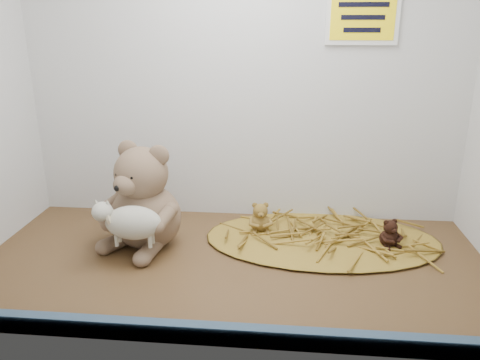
# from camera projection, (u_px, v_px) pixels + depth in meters

# --- Properties ---
(alcove_shell) EXTENTS (1.20, 0.60, 0.90)m
(alcove_shell) POSITION_uv_depth(u_px,v_px,m) (236.00, 64.00, 1.04)
(alcove_shell) COLOR #3C2714
(alcove_shell) RESTS_ON ground
(front_rail) EXTENTS (1.19, 0.02, 0.04)m
(front_rail) POSITION_uv_depth(u_px,v_px,m) (215.00, 334.00, 0.83)
(front_rail) COLOR #38546C
(front_rail) RESTS_ON shelf_floor
(straw_bed) EXTENTS (0.60, 0.35, 0.01)m
(straw_bed) POSITION_uv_depth(u_px,v_px,m) (322.00, 239.00, 1.21)
(straw_bed) COLOR olive
(straw_bed) RESTS_ON shelf_floor
(main_teddy) EXTENTS (0.29, 0.29, 0.27)m
(main_teddy) POSITION_uv_depth(u_px,v_px,m) (144.00, 195.00, 1.15)
(main_teddy) COLOR #886D53
(main_teddy) RESTS_ON shelf_floor
(toy_lamb) EXTENTS (0.17, 0.10, 0.11)m
(toy_lamb) POSITION_uv_depth(u_px,v_px,m) (133.00, 223.00, 1.07)
(toy_lamb) COLOR beige
(toy_lamb) RESTS_ON main_teddy
(mini_teddy_tan) EXTENTS (0.07, 0.08, 0.08)m
(mini_teddy_tan) POSITION_uv_depth(u_px,v_px,m) (260.00, 216.00, 1.24)
(mini_teddy_tan) COLOR olive
(mini_teddy_tan) RESTS_ON straw_bed
(mini_teddy_brown) EXTENTS (0.08, 0.08, 0.07)m
(mini_teddy_brown) POSITION_uv_depth(u_px,v_px,m) (390.00, 232.00, 1.16)
(mini_teddy_brown) COLOR black
(mini_teddy_brown) RESTS_ON straw_bed
(wall_sign) EXTENTS (0.16, 0.01, 0.11)m
(wall_sign) POSITION_uv_depth(u_px,v_px,m) (363.00, 17.00, 1.18)
(wall_sign) COLOR yellow
(wall_sign) RESTS_ON back_wall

